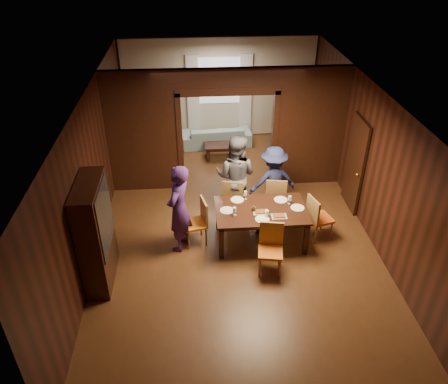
{
  "coord_description": "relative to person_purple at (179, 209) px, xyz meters",
  "views": [
    {
      "loc": [
        -0.78,
        -7.6,
        5.61
      ],
      "look_at": [
        -0.23,
        -0.4,
        1.05
      ],
      "focal_mm": 35.0,
      "sensor_mm": 36.0,
      "label": 1
    }
  ],
  "objects": [
    {
      "name": "coffee_table",
      "position": [
        1.02,
        3.73,
        -0.71
      ],
      "size": [
        0.8,
        0.5,
        0.4
      ],
      "primitive_type": "cube",
      "color": "black",
      "rests_on": "floor"
    },
    {
      "name": "curtain_right",
      "position": [
        1.87,
        5.11,
        0.34
      ],
      "size": [
        0.35,
        0.06,
        2.4
      ],
      "primitive_type": "cube",
      "color": "white",
      "rests_on": "back_wall"
    },
    {
      "name": "wineglass_right",
      "position": [
        2.18,
        0.23,
        -0.06
      ],
      "size": [
        0.08,
        0.08,
        0.18
      ],
      "primitive_type": null,
      "color": "silver",
      "rests_on": "dining_table"
    },
    {
      "name": "person_purple",
      "position": [
        0.0,
        0.0,
        0.0
      ],
      "size": [
        0.67,
        0.78,
        1.82
      ],
      "primitive_type": "imported",
      "rotation": [
        0.0,
        0.0,
        -1.98
      ],
      "color": "#452366",
      "rests_on": "floor"
    },
    {
      "name": "dining_table",
      "position": [
        1.6,
        0.08,
        -0.53
      ],
      "size": [
        1.8,
        1.12,
        0.76
      ],
      "primitive_type": "cube",
      "color": "black",
      "rests_on": "floor"
    },
    {
      "name": "wineglass_far",
      "position": [
        1.33,
        0.48,
        -0.06
      ],
      "size": [
        0.08,
        0.08,
        0.18
      ],
      "primitive_type": null,
      "color": "white",
      "rests_on": "dining_table"
    },
    {
      "name": "serving_bowl",
      "position": [
        1.66,
        0.2,
        -0.12
      ],
      "size": [
        0.28,
        0.28,
        0.07
      ],
      "primitive_type": "imported",
      "color": "black",
      "rests_on": "dining_table"
    },
    {
      "name": "hutch",
      "position": [
        -1.41,
        -0.79,
        0.09
      ],
      "size": [
        0.4,
        1.2,
        2.0
      ],
      "primitive_type": "cube",
      "color": "black",
      "rests_on": "floor"
    },
    {
      "name": "wineglass_left",
      "position": [
        1.05,
        -0.08,
        -0.06
      ],
      "size": [
        0.08,
        0.08,
        0.18
      ],
      "primitive_type": null,
      "color": "white",
      "rests_on": "dining_table"
    },
    {
      "name": "platter_a",
      "position": [
        1.57,
        -0.04,
        -0.13
      ],
      "size": [
        0.3,
        0.2,
        0.04
      ],
      "primitive_type": "cube",
      "color": "gray",
      "rests_on": "dining_table"
    },
    {
      "name": "chair_far_l",
      "position": [
        1.16,
        1.0,
        -0.43
      ],
      "size": [
        0.53,
        0.53,
        0.97
      ],
      "primitive_type": null,
      "rotation": [
        0.0,
        0.0,
        2.9
      ],
      "color": "orange",
      "rests_on": "floor"
    },
    {
      "name": "sofa",
      "position": [
        0.98,
        4.56,
        -0.62
      ],
      "size": [
        2.02,
        0.92,
        0.57
      ],
      "primitive_type": "imported",
      "rotation": [
        0.0,
        0.0,
        3.22
      ],
      "color": "#92B7BF",
      "rests_on": "floor"
    },
    {
      "name": "chair_near",
      "position": [
        1.64,
        -0.84,
        -0.43
      ],
      "size": [
        0.51,
        0.51,
        0.97
      ],
      "primitive_type": null,
      "rotation": [
        0.0,
        0.0,
        -0.17
      ],
      "color": "orange",
      "rests_on": "floor"
    },
    {
      "name": "condiment_jar",
      "position": [
        1.44,
        0.04,
        -0.1
      ],
      "size": [
        0.08,
        0.08,
        0.11
      ],
      "primitive_type": null,
      "color": "#4D2B12",
      "rests_on": "dining_table"
    },
    {
      "name": "platter_b",
      "position": [
        1.9,
        -0.2,
        -0.13
      ],
      "size": [
        0.3,
        0.2,
        0.04
      ],
      "primitive_type": "cube",
      "color": "gray",
      "rests_on": "dining_table"
    },
    {
      "name": "person_grey",
      "position": [
        1.19,
        1.1,
        0.03
      ],
      "size": [
        1.12,
        1.01,
        1.88
      ],
      "primitive_type": "imported",
      "rotation": [
        0.0,
        0.0,
        2.75
      ],
      "color": "#4C4D53",
      "rests_on": "floor"
    },
    {
      "name": "plate_right",
      "position": [
        2.32,
        0.07,
        -0.15
      ],
      "size": [
        0.27,
        0.27,
        0.01
      ],
      "primitive_type": "cylinder",
      "color": "silver",
      "rests_on": "dining_table"
    },
    {
      "name": "floor",
      "position": [
        1.12,
        0.71,
        -0.91
      ],
      "size": [
        9.0,
        9.0,
        0.0
      ],
      "primitive_type": "plane",
      "color": "#533017",
      "rests_on": "ground"
    },
    {
      "name": "chair_right",
      "position": [
        2.81,
        0.11,
        -0.43
      ],
      "size": [
        0.55,
        0.55,
        0.97
      ],
      "primitive_type": null,
      "rotation": [
        0.0,
        0.0,
        1.86
      ],
      "color": "#D35313",
      "rests_on": "floor"
    },
    {
      "name": "ceiling",
      "position": [
        1.12,
        0.71,
        1.99
      ],
      "size": [
        5.5,
        9.0,
        0.02
      ],
      "primitive_type": "cube",
      "color": "silver",
      "rests_on": "room_walls"
    },
    {
      "name": "door_right",
      "position": [
        3.82,
        1.21,
        0.14
      ],
      "size": [
        0.06,
        0.9,
        2.1
      ],
      "primitive_type": "cube",
      "color": "black",
      "rests_on": "floor"
    },
    {
      "name": "chair_left",
      "position": [
        0.28,
        0.12,
        -0.43
      ],
      "size": [
        0.53,
        0.53,
        0.97
      ],
      "primitive_type": null,
      "rotation": [
        0.0,
        0.0,
        -1.33
      ],
      "color": "orange",
      "rests_on": "floor"
    },
    {
      "name": "plate_left",
      "position": [
        0.92,
        0.09,
        -0.15
      ],
      "size": [
        0.27,
        0.27,
        0.01
      ],
      "primitive_type": "cylinder",
      "color": "silver",
      "rests_on": "dining_table"
    },
    {
      "name": "person_navy",
      "position": [
        2.0,
        1.08,
        -0.12
      ],
      "size": [
        1.11,
        0.76,
        1.59
      ],
      "primitive_type": "imported",
      "rotation": [
        0.0,
        0.0,
        3.32
      ],
      "color": "#1B2045",
      "rests_on": "floor"
    },
    {
      "name": "plate_near",
      "position": [
        1.57,
        -0.26,
        -0.15
      ],
      "size": [
        0.27,
        0.27,
        0.01
      ],
      "primitive_type": "cylinder",
      "color": "white",
      "rests_on": "dining_table"
    },
    {
      "name": "plate_far_r",
      "position": [
        2.04,
        0.38,
        -0.15
      ],
      "size": [
        0.27,
        0.27,
        0.01
      ],
      "primitive_type": "cylinder",
      "color": "silver",
      "rests_on": "dining_table"
    },
    {
      "name": "plate_far_l",
      "position": [
        1.16,
        0.45,
        -0.15
      ],
      "size": [
        0.27,
        0.27,
        0.01
      ],
      "primitive_type": "cylinder",
      "color": "white",
      "rests_on": "dining_table"
    },
    {
      "name": "window_far",
      "position": [
        1.12,
        5.15,
        0.79
      ],
      "size": [
        1.2,
        0.03,
        1.3
      ],
      "primitive_type": "cube",
      "color": "silver",
      "rests_on": "back_wall"
    },
    {
      "name": "tumbler",
      "position": [
        1.66,
        -0.17,
        -0.08
      ],
      "size": [
        0.07,
        0.07,
        0.14
      ],
      "primitive_type": "cylinder",
      "color": "silver",
      "rests_on": "dining_table"
    },
    {
      "name": "chair_far_r",
      "position": [
        2.06,
        1.0,
        -0.43
      ],
      "size": [
        0.51,
        0.51,
        0.97
      ],
      "primitive_type": null,
      "rotation": [
        0.0,
        0.0,
        2.97
      ],
      "color": "orange",
      "rests_on": "floor"
    },
    {
      "name": "curtain_left",
      "position": [
        0.37,
        5.11,
        0.34
      ],
      "size": [
        0.35,
        0.06,
        2.4
      ],
      "primitive_type": "cube",
      "color": "white",
      "rests_on": "back_wall"
    },
    {
      "name": "room_walls",
      "position": [
        1.12,
        2.6,
        0.59
      ],
      "size": [
        5.52,
        9.01,
        2.9
      ],
      "color": "black",
      "rests_on": "floor"
    }
  ]
}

